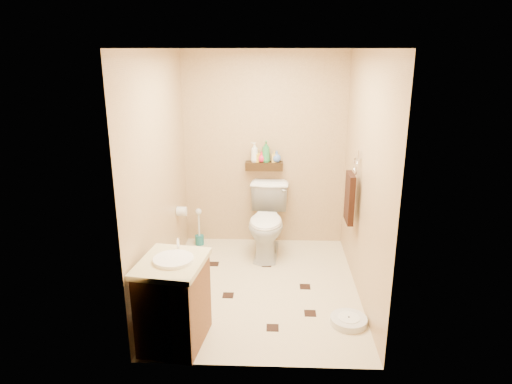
{
  "coord_description": "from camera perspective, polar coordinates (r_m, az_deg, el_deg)",
  "views": [
    {
      "loc": [
        0.13,
        -4.27,
        2.4
      ],
      "look_at": [
        -0.06,
        0.25,
        0.97
      ],
      "focal_mm": 32.0,
      "sensor_mm": 36.0,
      "label": 1
    }
  ],
  "objects": [
    {
      "name": "bottle_a",
      "position": [
        5.58,
        -0.18,
        4.99
      ],
      "size": [
        0.1,
        0.1,
        0.24
      ],
      "primitive_type": "imported",
      "rotation": [
        0.0,
        0.0,
        4.73
      ],
      "color": "white",
      "rests_on": "wall_shelf"
    },
    {
      "name": "toilet_paper",
      "position": [
        5.35,
        -9.27,
        -2.4
      ],
      "size": [
        0.12,
        0.11,
        0.12
      ],
      "color": "silver",
      "rests_on": "wall_left"
    },
    {
      "name": "towel_ring",
      "position": [
        4.81,
        11.68,
        -0.45
      ],
      "size": [
        0.12,
        0.3,
        0.76
      ],
      "color": "silver",
      "rests_on": "wall_right"
    },
    {
      "name": "ceiling",
      "position": [
        4.27,
        0.72,
        17.51
      ],
      "size": [
        2.0,
        2.5,
        0.02
      ],
      "primitive_type": "cube",
      "color": "white",
      "rests_on": "wall_back"
    },
    {
      "name": "vanity",
      "position": [
        3.97,
        -10.24,
        -13.22
      ],
      "size": [
        0.59,
        0.68,
        0.88
      ],
      "rotation": [
        0.0,
        0.0,
        -0.14
      ],
      "color": "brown",
      "rests_on": "ground"
    },
    {
      "name": "bottle_c",
      "position": [
        5.59,
        0.75,
        4.42
      ],
      "size": [
        0.14,
        0.14,
        0.13
      ],
      "primitive_type": "imported",
      "rotation": [
        0.0,
        0.0,
        5.31
      ],
      "color": "red",
      "rests_on": "wall_shelf"
    },
    {
      "name": "ground",
      "position": [
        4.9,
        0.62,
        -11.81
      ],
      "size": [
        2.5,
        2.5,
        0.0
      ],
      "primitive_type": "plane",
      "color": "beige",
      "rests_on": "ground"
    },
    {
      "name": "toilet_brush",
      "position": [
        5.86,
        -7.11,
        -4.98
      ],
      "size": [
        0.11,
        0.11,
        0.49
      ],
      "color": "#1B696D",
      "rests_on": "ground"
    },
    {
      "name": "wall_front",
      "position": [
        3.25,
        -0.01,
        -4.13
      ],
      "size": [
        2.0,
        0.04,
        2.4
      ],
      "primitive_type": "cube",
      "color": "tan",
      "rests_on": "ground"
    },
    {
      "name": "bottle_e",
      "position": [
        5.58,
        2.3,
        4.47
      ],
      "size": [
        0.07,
        0.07,
        0.14
      ],
      "primitive_type": "imported",
      "rotation": [
        0.0,
        0.0,
        1.63
      ],
      "color": "gold",
      "rests_on": "wall_shelf"
    },
    {
      "name": "bottle_d",
      "position": [
        5.57,
        1.25,
        5.09
      ],
      "size": [
        0.11,
        0.11,
        0.26
      ],
      "primitive_type": "imported",
      "rotation": [
        0.0,
        0.0,
        0.1
      ],
      "color": "#2E8B46",
      "rests_on": "wall_shelf"
    },
    {
      "name": "bottle_b",
      "position": [
        5.59,
        0.13,
        4.57
      ],
      "size": [
        0.1,
        0.1,
        0.16
      ],
      "primitive_type": "imported",
      "rotation": [
        0.0,
        0.0,
        2.59
      ],
      "color": "gold",
      "rests_on": "wall_shelf"
    },
    {
      "name": "bottle_f",
      "position": [
        5.58,
        2.58,
        4.47
      ],
      "size": [
        0.16,
        0.16,
        0.14
      ],
      "primitive_type": "imported",
      "rotation": [
        0.0,
        0.0,
        4.01
      ],
      "color": "#4B6EBB",
      "rests_on": "wall_shelf"
    },
    {
      "name": "bathroom_scale",
      "position": [
        4.4,
        11.5,
        -15.46
      ],
      "size": [
        0.36,
        0.36,
        0.07
      ],
      "rotation": [
        0.0,
        0.0,
        -0.08
      ],
      "color": "silver",
      "rests_on": "ground"
    },
    {
      "name": "floor_accents",
      "position": [
        4.85,
        1.06,
        -12.11
      ],
      "size": [
        1.16,
        1.36,
        0.01
      ],
      "color": "black",
      "rests_on": "ground"
    },
    {
      "name": "wall_right",
      "position": [
        4.52,
        13.44,
        1.63
      ],
      "size": [
        0.04,
        2.5,
        2.4
      ],
      "primitive_type": "cube",
      "color": "tan",
      "rests_on": "ground"
    },
    {
      "name": "wall_left",
      "position": [
        4.58,
        -11.96,
        1.92
      ],
      "size": [
        0.04,
        2.5,
        2.4
      ],
      "primitive_type": "cube",
      "color": "tan",
      "rests_on": "ground"
    },
    {
      "name": "toilet",
      "position": [
        5.47,
        1.42,
        -3.71
      ],
      "size": [
        0.51,
        0.85,
        0.84
      ],
      "primitive_type": "imported",
      "rotation": [
        0.0,
        0.0,
        -0.06
      ],
      "color": "white",
      "rests_on": "ground"
    },
    {
      "name": "wall_back",
      "position": [
        5.65,
        1.05,
        5.25
      ],
      "size": [
        2.0,
        0.04,
        2.4
      ],
      "primitive_type": "cube",
      "color": "tan",
      "rests_on": "ground"
    },
    {
      "name": "wall_shelf",
      "position": [
        5.61,
        1.02,
        3.28
      ],
      "size": [
        0.46,
        0.14,
        0.1
      ],
      "primitive_type": "cube",
      "color": "#33200E",
      "rests_on": "wall_back"
    }
  ]
}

